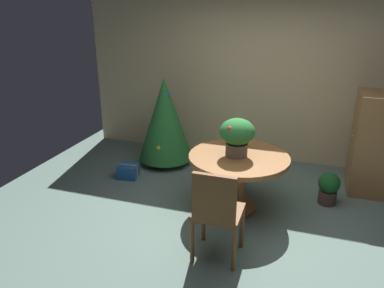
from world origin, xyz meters
The scene contains 9 objects.
ground_plane centered at (0.00, 0.00, 0.00)m, with size 6.60×6.60×0.00m, color slate.
back_wall_panel centered at (0.00, 2.20, 1.30)m, with size 6.00×0.10×2.60m, color beige.
round_dining_table centered at (-0.10, 0.42, 0.55)m, with size 1.19×1.19×0.70m.
flower_vase centered at (-0.13, 0.42, 0.96)m, with size 0.41×0.41×0.45m.
wooden_chair_near centered at (-0.10, -0.60, 0.55)m, with size 0.45×0.42×0.97m.
holiday_tree centered at (-1.45, 1.45, 0.73)m, with size 0.84×0.84×1.36m.
gift_box_blue centered at (-1.77, 0.78, 0.10)m, with size 0.30×0.27×0.20m.
wooden_cabinet centered at (1.45, 1.46, 0.67)m, with size 0.50×0.62×1.33m.
potted_plant centered at (0.96, 0.90, 0.22)m, with size 0.27×0.27×0.42m.
Camera 1 is at (0.63, -3.56, 2.37)m, focal length 34.64 mm.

